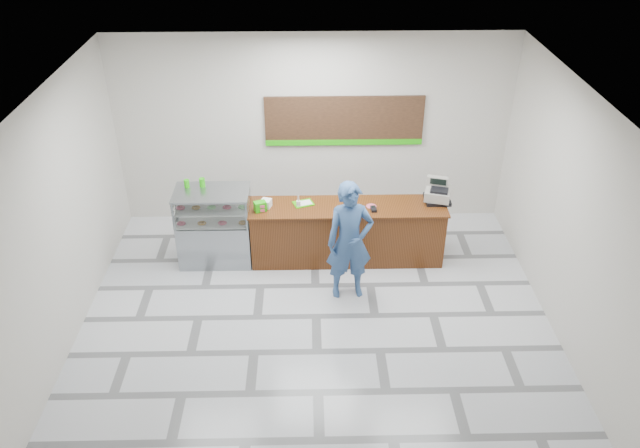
{
  "coord_description": "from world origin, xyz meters",
  "views": [
    {
      "loc": [
        -0.1,
        -7.3,
        6.18
      ],
      "look_at": [
        0.08,
        0.9,
        1.09
      ],
      "focal_mm": 35.0,
      "sensor_mm": 36.0,
      "label": 1
    }
  ],
  "objects_px": {
    "customer": "(350,241)",
    "sales_counter": "(347,232)",
    "cash_register": "(438,193)",
    "serving_tray": "(303,203)",
    "display_case": "(215,226)"
  },
  "relations": [
    {
      "from": "cash_register",
      "to": "serving_tray",
      "type": "height_order",
      "value": "cash_register"
    },
    {
      "from": "sales_counter",
      "to": "serving_tray",
      "type": "distance_m",
      "value": 0.9
    },
    {
      "from": "cash_register",
      "to": "customer",
      "type": "xyz_separation_m",
      "value": [
        -1.53,
        -1.13,
        -0.2
      ]
    },
    {
      "from": "display_case",
      "to": "customer",
      "type": "relative_size",
      "value": 0.68
    },
    {
      "from": "display_case",
      "to": "serving_tray",
      "type": "distance_m",
      "value": 1.54
    },
    {
      "from": "sales_counter",
      "to": "serving_tray",
      "type": "height_order",
      "value": "serving_tray"
    },
    {
      "from": "serving_tray",
      "to": "customer",
      "type": "relative_size",
      "value": 0.19
    },
    {
      "from": "cash_register",
      "to": "serving_tray",
      "type": "relative_size",
      "value": 1.38
    },
    {
      "from": "display_case",
      "to": "sales_counter",
      "type": "bearing_deg",
      "value": 0.0
    },
    {
      "from": "customer",
      "to": "sales_counter",
      "type": "bearing_deg",
      "value": 81.65
    },
    {
      "from": "sales_counter",
      "to": "cash_register",
      "type": "bearing_deg",
      "value": 5.81
    },
    {
      "from": "customer",
      "to": "cash_register",
      "type": "bearing_deg",
      "value": 29.75
    },
    {
      "from": "sales_counter",
      "to": "cash_register",
      "type": "height_order",
      "value": "cash_register"
    },
    {
      "from": "display_case",
      "to": "serving_tray",
      "type": "relative_size",
      "value": 3.49
    },
    {
      "from": "display_case",
      "to": "serving_tray",
      "type": "bearing_deg",
      "value": 3.62
    }
  ]
}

